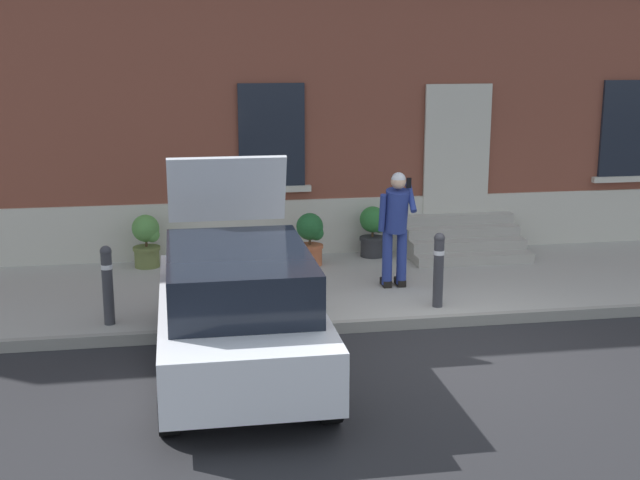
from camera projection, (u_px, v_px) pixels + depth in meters
name	position (u px, v px, depth m)	size (l,w,h in m)	color
ground_plane	(442.00, 353.00, 10.47)	(80.00, 80.00, 0.00)	#232326
sidewalk	(386.00, 284.00, 13.14)	(24.00, 3.60, 0.15)	#99968E
curb_edge	(420.00, 323.00, 11.36)	(24.00, 0.12, 0.15)	gray
building_facade	(355.00, 40.00, 14.69)	(24.00, 1.52, 7.50)	brown
entrance_stoop	(462.00, 240.00, 14.60)	(1.97, 1.28, 0.64)	#9E998E
hatchback_car_white	(238.00, 308.00, 9.62)	(1.80, 4.07, 2.34)	white
bollard_near_person	(439.00, 267.00, 11.66)	(0.15, 0.15, 1.04)	#333338
bollard_far_left	(108.00, 282.00, 10.94)	(0.15, 0.15, 1.04)	#333338
person_on_phone	(396.00, 222.00, 12.46)	(0.51, 0.51, 1.74)	navy
planter_olive	(147.00, 240.00, 13.73)	(0.44, 0.44, 0.86)	#606B38
planter_terracotta	(310.00, 238.00, 13.86)	(0.44, 0.44, 0.86)	#B25B38
planter_charcoal	(373.00, 230.00, 14.40)	(0.44, 0.44, 0.86)	#2D2D30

